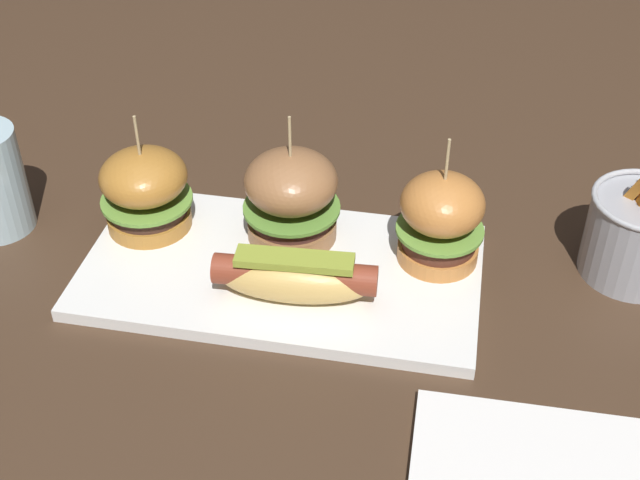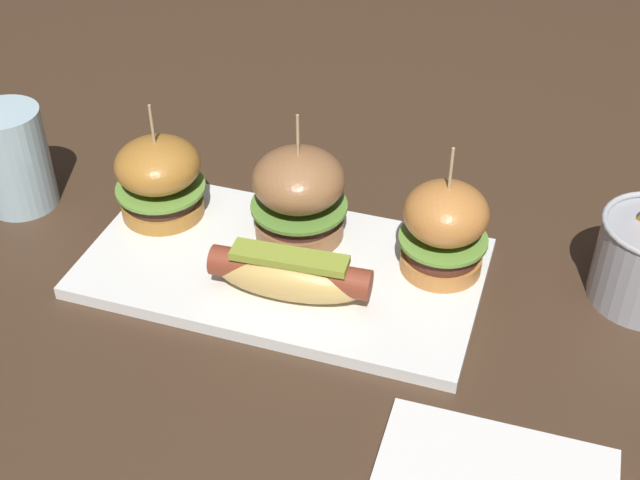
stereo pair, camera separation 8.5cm
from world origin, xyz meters
name	(u,v)px [view 1 (the left image)]	position (x,y,z in m)	size (l,w,h in m)	color
ground_plane	(282,276)	(0.00, 0.00, 0.00)	(3.00, 3.00, 0.00)	#422D1E
platter_main	(281,271)	(0.00, 0.00, 0.01)	(0.41, 0.22, 0.01)	white
hot_dog	(295,277)	(0.02, -0.04, 0.04)	(0.16, 0.06, 0.05)	#DEB25F
slider_left	(145,190)	(-0.16, 0.04, 0.06)	(0.10, 0.10, 0.14)	#B4752E
slider_center	(291,196)	(0.00, 0.05, 0.07)	(0.10, 0.10, 0.15)	#9B673F
slider_right	(441,219)	(0.16, 0.04, 0.06)	(0.09, 0.09, 0.14)	#C97D3B
fries_bucket	(640,233)	(0.36, 0.08, 0.05)	(0.11, 0.11, 0.14)	#A8AAB2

